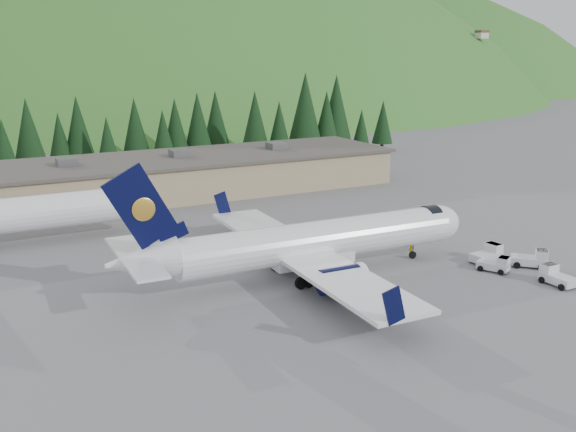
# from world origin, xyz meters

# --- Properties ---
(ground) EXTENTS (600.00, 600.00, 0.00)m
(ground) POSITION_xyz_m (0.00, 0.00, 0.00)
(ground) COLOR #5E5E62
(airliner) EXTENTS (33.96, 31.80, 11.29)m
(airliner) POSITION_xyz_m (-0.99, 0.03, 3.01)
(airliner) COLOR white
(airliner) RESTS_ON ground
(baggage_tug_a) EXTENTS (3.29, 2.19, 1.67)m
(baggage_tug_a) POSITION_xyz_m (15.88, -4.43, 0.75)
(baggage_tug_a) COLOR silver
(baggage_tug_a) RESTS_ON ground
(baggage_tug_b) EXTENTS (3.38, 3.36, 1.69)m
(baggage_tug_b) POSITION_xyz_m (18.40, -7.48, 0.76)
(baggage_tug_b) COLOR silver
(baggage_tug_b) RESTS_ON ground
(baggage_tug_c) EXTENTS (1.88, 3.04, 1.60)m
(baggage_tug_c) POSITION_xyz_m (16.57, -11.58, 0.72)
(baggage_tug_c) COLOR silver
(baggage_tug_c) RESTS_ON ground
(terminal_building) EXTENTS (71.00, 17.00, 6.10)m
(terminal_building) POSITION_xyz_m (-5.01, 38.00, 2.62)
(terminal_building) COLOR #98865D
(terminal_building) RESTS_ON ground
(baggage_tug_d) EXTENTS (2.58, 3.06, 1.46)m
(baggage_tug_d) POSITION_xyz_m (14.50, -6.83, 0.65)
(baggage_tug_d) COLOR silver
(baggage_tug_d) RESTS_ON ground
(ramp_worker) EXTENTS (0.70, 0.57, 1.64)m
(ramp_worker) POSITION_xyz_m (10.80, 0.69, 0.82)
(ramp_worker) COLOR #E1B700
(ramp_worker) RESTS_ON ground
(tree_line) EXTENTS (112.89, 16.48, 14.37)m
(tree_line) POSITION_xyz_m (-9.40, 60.46, 7.39)
(tree_line) COLOR black
(tree_line) RESTS_ON ground
(hills) EXTENTS (614.00, 330.00, 300.00)m
(hills) POSITION_xyz_m (53.34, 207.38, -82.80)
(hills) COLOR #285B19
(hills) RESTS_ON ground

